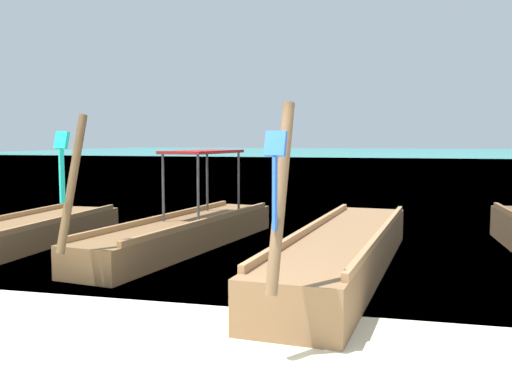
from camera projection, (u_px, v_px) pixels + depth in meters
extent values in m
plane|color=teal|center=(378.00, 157.00, 65.20)|extent=(120.00, 120.00, 0.00)
cube|color=brown|center=(15.00, 237.00, 10.95)|extent=(1.39, 5.95, 0.47)
cube|color=#9F7246|center=(43.00, 223.00, 10.78)|extent=(0.14, 5.46, 0.10)
cube|color=brown|center=(185.00, 235.00, 10.99)|extent=(2.05, 6.05, 0.53)
cube|color=#9F7246|center=(162.00, 217.00, 11.16)|extent=(0.97, 5.42, 0.10)
cube|color=#9F7246|center=(208.00, 220.00, 10.76)|extent=(0.97, 5.42, 0.10)
cylinder|color=brown|center=(72.00, 183.00, 8.03)|extent=(0.23, 0.69, 1.96)
cube|color=#1ECCBC|center=(62.00, 140.00, 7.81)|extent=(0.22, 0.16, 0.25)
cube|color=#1ECCBC|center=(62.00, 176.00, 7.84)|extent=(0.04, 0.08, 0.74)
cylinder|color=#4C4C51|center=(163.00, 188.00, 10.91)|extent=(0.06, 0.06, 1.29)
cylinder|color=#4C4C51|center=(198.00, 189.00, 10.61)|extent=(0.06, 0.06, 1.29)
cylinder|color=#4C4C51|center=(207.00, 181.00, 12.55)|extent=(0.06, 0.06, 1.29)
cylinder|color=#4C4C51|center=(239.00, 183.00, 12.25)|extent=(0.06, 0.06, 1.29)
cube|color=#AD2323|center=(203.00, 152.00, 11.52)|extent=(1.24, 2.11, 0.06)
cube|color=olive|center=(344.00, 253.00, 9.00)|extent=(1.86, 6.82, 0.63)
cube|color=#AF7F52|center=(309.00, 228.00, 9.15)|extent=(0.66, 6.18, 0.10)
cube|color=#AF7F52|center=(382.00, 232.00, 8.77)|extent=(0.66, 6.18, 0.10)
cylinder|color=brown|center=(280.00, 196.00, 5.58)|extent=(0.19, 0.70, 1.88)
cube|color=blue|center=(276.00, 144.00, 5.38)|extent=(0.21, 0.15, 0.25)
cube|color=blue|center=(275.00, 194.00, 5.41)|extent=(0.04, 0.08, 0.71)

